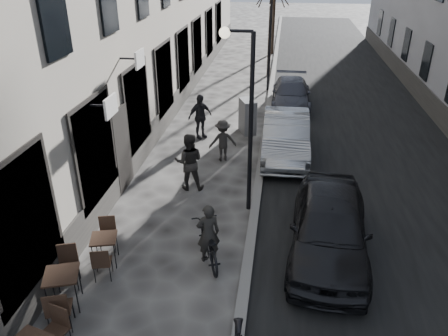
% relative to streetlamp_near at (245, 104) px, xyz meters
% --- Properties ---
extents(road, '(7.30, 60.00, 0.00)m').
position_rel_streetlamp_near_xyz_m(road, '(4.02, 10.00, -3.16)').
color(road, black).
rests_on(road, ground).
extents(kerb, '(0.25, 60.00, 0.12)m').
position_rel_streetlamp_near_xyz_m(kerb, '(0.37, 10.00, -3.10)').
color(kerb, slate).
rests_on(kerb, ground).
extents(streetlamp_near, '(0.90, 0.28, 5.09)m').
position_rel_streetlamp_near_xyz_m(streetlamp_near, '(0.00, 0.00, 0.00)').
color(streetlamp_near, black).
rests_on(streetlamp_near, ground).
extents(streetlamp_far, '(0.90, 0.28, 5.09)m').
position_rel_streetlamp_near_xyz_m(streetlamp_far, '(0.00, 12.00, 0.00)').
color(streetlamp_far, black).
rests_on(streetlamp_far, ground).
extents(bistro_set_b, '(0.97, 1.73, 0.99)m').
position_rel_streetlamp_near_xyz_m(bistro_set_b, '(-3.32, -4.35, -2.65)').
color(bistro_set_b, '#302015').
rests_on(bistro_set_b, ground).
extents(bistro_set_c, '(0.76, 1.51, 0.86)m').
position_rel_streetlamp_near_xyz_m(bistro_set_c, '(-3.00, -2.89, -2.72)').
color(bistro_set_c, '#302015').
rests_on(bistro_set_c, ground).
extents(sign_board, '(0.45, 0.65, 1.04)m').
position_rel_streetlamp_near_xyz_m(sign_board, '(-3.84, -5.41, -2.74)').
color(sign_board, black).
rests_on(sign_board, ground).
extents(utility_cabinet, '(0.82, 1.04, 1.38)m').
position_rel_streetlamp_near_xyz_m(utility_cabinet, '(-0.38, 5.89, -2.47)').
color(utility_cabinet, slate).
rests_on(utility_cabinet, ground).
extents(bicycle, '(1.23, 1.89, 0.94)m').
position_rel_streetlamp_near_xyz_m(bicycle, '(-0.59, -2.45, -2.69)').
color(bicycle, black).
rests_on(bicycle, ground).
extents(cyclist_rider, '(0.66, 0.55, 1.54)m').
position_rel_streetlamp_near_xyz_m(cyclist_rider, '(-0.59, -2.45, -2.39)').
color(cyclist_rider, black).
rests_on(cyclist_rider, ground).
extents(pedestrian_near, '(0.97, 0.79, 1.84)m').
position_rel_streetlamp_near_xyz_m(pedestrian_near, '(-1.76, 0.97, -2.24)').
color(pedestrian_near, '#282522').
rests_on(pedestrian_near, ground).
extents(pedestrian_mid, '(1.10, 0.84, 1.50)m').
position_rel_streetlamp_near_xyz_m(pedestrian_mid, '(-1.01, 3.14, -2.41)').
color(pedestrian_mid, '#262422').
rests_on(pedestrian_mid, ground).
extents(pedestrian_far, '(1.06, 1.02, 1.78)m').
position_rel_streetlamp_near_xyz_m(pedestrian_far, '(-2.18, 5.06, -2.27)').
color(pedestrian_far, black).
rests_on(pedestrian_far, ground).
extents(car_near, '(2.22, 4.73, 1.57)m').
position_rel_streetlamp_near_xyz_m(car_near, '(2.27, -1.80, -2.38)').
color(car_near, black).
rests_on(car_near, ground).
extents(car_mid, '(1.65, 4.62, 1.52)m').
position_rel_streetlamp_near_xyz_m(car_mid, '(1.17, 3.89, -2.40)').
color(car_mid, '#9B9FA4').
rests_on(car_mid, ground).
extents(car_far, '(1.79, 4.36, 1.26)m').
position_rel_streetlamp_near_xyz_m(car_far, '(1.38, 9.36, -2.53)').
color(car_far, '#3C3D46').
rests_on(car_far, ground).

